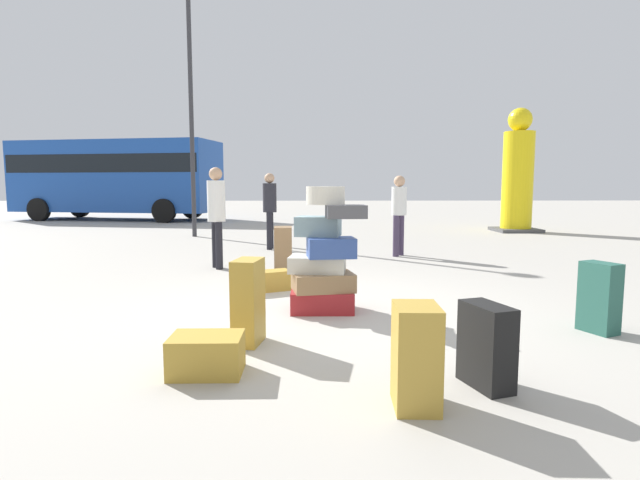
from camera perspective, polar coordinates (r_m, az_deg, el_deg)
name	(u,v)px	position (r m, az deg, el deg)	size (l,w,h in m)	color
ground_plane	(321,312)	(5.59, 0.14, -8.28)	(80.00, 80.00, 0.00)	#ADA89E
suitcase_tower	(324,260)	(5.55, 0.45, -2.27)	(0.86, 0.69, 1.39)	maroon
suitcase_tan_right_side	(248,302)	(4.49, -8.23, -7.01)	(0.22, 0.37, 0.76)	#B28C33
suitcase_tan_behind_tower	(416,357)	(3.29, 10.94, -12.97)	(0.28, 0.37, 0.66)	#B28C33
suitcase_tan_left_side	(267,281)	(6.71, -6.08, -4.68)	(0.62, 0.28, 0.27)	#B28C33
suitcase_tan_white_trunk	(207,355)	(3.91, -12.85, -12.67)	(0.53, 0.38, 0.29)	#B28C33
suitcase_brown_upright_blue	(283,250)	(7.98, -4.24, -1.16)	(0.28, 0.40, 0.75)	olive
suitcase_black_foreground_near	(486,346)	(3.73, 18.51, -11.41)	(0.21, 0.41, 0.59)	black
suitcase_teal_foreground_far	(599,298)	(5.48, 29.34, -5.76)	(0.21, 0.34, 0.68)	#26594C
person_bearded_onlooker	(270,204)	(11.00, -5.78, 4.12)	(0.30, 0.34, 1.67)	black
person_tourist_with_camera	(216,209)	(8.56, -11.77, 3.53)	(0.30, 0.32, 1.70)	black
person_passerby_in_red	(399,208)	(10.00, 9.03, 3.62)	(0.30, 0.30, 1.60)	#3F334C
yellow_dummy_statue	(518,177)	(16.29, 21.69, 6.67)	(1.26, 1.26, 3.70)	yellow
parked_bus	(117,175)	(21.99, -22.22, 6.94)	(8.49, 4.02, 3.15)	#1E4CA5
lamp_post	(190,75)	(14.38, -14.64, 17.80)	(0.36, 0.36, 6.71)	#333338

